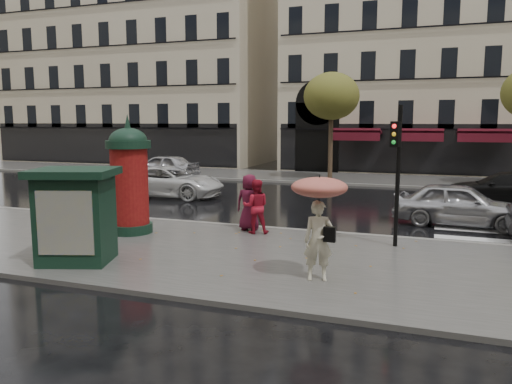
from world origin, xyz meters
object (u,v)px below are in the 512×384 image
at_px(morris_column, 129,177).
at_px(traffic_light, 397,162).
at_px(man_burgundy, 249,202).
at_px(car_black, 504,189).
at_px(newsstand, 76,214).
at_px(car_silver, 460,204).
at_px(car_far_silver, 162,167).
at_px(car_white, 169,182).
at_px(woman_red, 256,206).
at_px(woman_umbrella, 319,211).

bearing_deg(morris_column, traffic_light, 6.72).
xyz_separation_m(man_burgundy, car_black, (8.59, 9.10, -0.31)).
xyz_separation_m(newsstand, car_silver, (9.33, 8.65, -0.58)).
relative_size(morris_column, traffic_light, 0.95).
distance_m(morris_column, car_far_silver, 15.96).
bearing_deg(traffic_light, car_black, 68.07).
bearing_deg(morris_column, newsstand, -78.91).
bearing_deg(traffic_light, car_white, 148.38).
height_order(morris_column, car_white, morris_column).
relative_size(woman_red, morris_column, 0.46).
bearing_deg(car_black, morris_column, -47.18).
bearing_deg(car_black, car_far_silver, -99.22).
relative_size(newsstand, car_black, 0.47).
relative_size(woman_umbrella, man_burgundy, 1.30).
bearing_deg(car_black, traffic_light, -20.82).
bearing_deg(car_far_silver, car_white, 35.83).
height_order(man_burgundy, car_black, man_burgundy).
bearing_deg(woman_umbrella, morris_column, 157.82).
relative_size(car_white, car_far_silver, 1.13).
relative_size(car_black, car_far_silver, 1.06).
height_order(newsstand, car_far_silver, newsstand).
distance_m(man_burgundy, car_white, 8.98).
distance_m(woman_red, car_far_silver, 16.98).
xyz_separation_m(morris_column, newsstand, (0.66, -3.37, -0.59)).
relative_size(woman_red, car_white, 0.32).
distance_m(car_silver, car_black, 5.82).
relative_size(man_burgundy, traffic_light, 0.46).
bearing_deg(newsstand, woman_umbrella, 5.85).
distance_m(car_silver, car_white, 13.28).
relative_size(woman_red, car_silver, 0.38).
distance_m(woman_red, traffic_light, 4.58).
bearing_deg(woman_red, man_burgundy, -65.53).
relative_size(car_white, car_black, 1.07).
relative_size(woman_red, traffic_light, 0.43).
distance_m(morris_column, newsstand, 3.48).
bearing_deg(traffic_light, car_far_silver, 138.96).
relative_size(woman_umbrella, traffic_light, 0.60).
distance_m(car_white, car_black, 15.36).
relative_size(woman_umbrella, car_black, 0.48).
distance_m(traffic_light, car_white, 13.21).
bearing_deg(man_burgundy, morris_column, 24.58).
distance_m(woman_umbrella, morris_column, 7.27).
bearing_deg(car_silver, car_white, 84.05).
relative_size(woman_umbrella, newsstand, 1.00).
height_order(man_burgundy, morris_column, morris_column).
bearing_deg(woman_umbrella, car_white, 132.79).
height_order(newsstand, car_black, newsstand).
xyz_separation_m(woman_red, car_far_silver, (-10.95, 12.97, -0.17)).
bearing_deg(newsstand, car_silver, 42.83).
xyz_separation_m(woman_umbrella, car_black, (5.31, 13.47, -0.97)).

